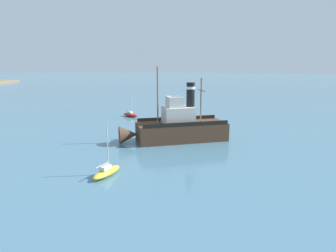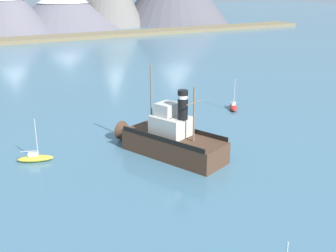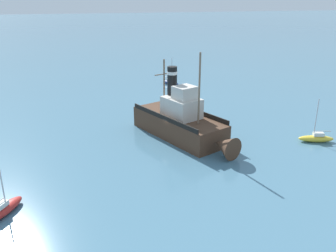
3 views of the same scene
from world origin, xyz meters
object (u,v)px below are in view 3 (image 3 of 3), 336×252
at_px(sailboat_yellow, 316,138).
at_px(sailboat_red, 3,209).
at_px(old_tugboat, 182,122).
at_px(sailboat_navy, 171,82).

bearing_deg(sailboat_yellow, sailboat_red, 9.67).
relative_size(old_tugboat, sailboat_navy, 2.99).
distance_m(sailboat_red, sailboat_yellow, 31.60).
bearing_deg(sailboat_navy, sailboat_yellow, 104.49).
distance_m(sailboat_red, sailboat_navy, 42.36).
relative_size(sailboat_red, sailboat_navy, 1.00).
relative_size(old_tugboat, sailboat_red, 2.99).
bearing_deg(sailboat_red, sailboat_yellow, -170.33).
bearing_deg(old_tugboat, sailboat_navy, -103.75).
xyz_separation_m(old_tugboat, sailboat_red, (17.38, 10.72, -1.40)).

